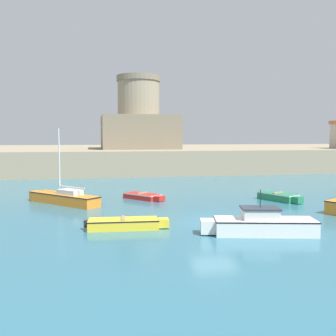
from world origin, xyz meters
TOP-DOWN VIEW (x-y plane):
  - ground_plane at (0.00, 0.00)m, footprint 200.00×200.00m
  - quay_seawall at (0.00, 45.45)m, footprint 120.00×40.00m
  - dinghy_red_0 at (-2.87, 9.14)m, footprint 3.06×3.35m
  - dinghy_yellow_1 at (-5.09, -0.55)m, footprint 4.51×1.57m
  - dinghy_green_3 at (7.24, 6.43)m, footprint 2.41×3.71m
  - motorboat_white_4 at (1.49, -3.05)m, footprint 5.86×2.70m
  - sailboat_orange_5 at (-8.86, 8.03)m, footprint 5.44×5.63m
  - fortress at (0.00, 36.47)m, footprint 10.76×10.76m

SIDE VIEW (x-z plane):
  - ground_plane at x=0.00m, z-range 0.00..0.00m
  - dinghy_red_0 at x=-2.87m, z-range -0.01..0.50m
  - dinghy_yellow_1 at x=-5.09m, z-range -0.01..0.59m
  - dinghy_green_3 at x=7.24m, z-range -0.01..0.63m
  - sailboat_orange_5 at x=-8.86m, z-range -2.27..3.20m
  - motorboat_white_4 at x=1.49m, z-range -0.62..1.65m
  - quay_seawall at x=0.00m, z-range 0.00..3.15m
  - fortress at x=0.00m, z-range 1.47..12.01m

